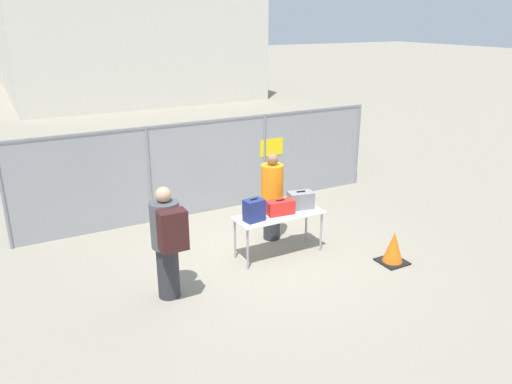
# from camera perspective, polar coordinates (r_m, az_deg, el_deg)

# --- Properties ---
(ground_plane) EXTENTS (120.00, 120.00, 0.00)m
(ground_plane) POSITION_cam_1_polar(r_m,az_deg,el_deg) (9.29, 0.99, -7.00)
(ground_plane) COLOR gray
(fence_section) EXTENTS (8.26, 0.07, 2.06)m
(fence_section) POSITION_cam_1_polar(r_m,az_deg,el_deg) (10.95, -5.22, 3.19)
(fence_section) COLOR gray
(fence_section) RESTS_ON ground_plane
(inspection_table) EXTENTS (1.65, 0.61, 0.78)m
(inspection_table) POSITION_cam_1_polar(r_m,az_deg,el_deg) (8.97, 2.64, -3.03)
(inspection_table) COLOR silver
(inspection_table) RESTS_ON ground_plane
(suitcase_navy) EXTENTS (0.36, 0.27, 0.41)m
(suitcase_navy) POSITION_cam_1_polar(r_m,az_deg,el_deg) (8.60, -0.22, -2.10)
(suitcase_navy) COLOR navy
(suitcase_navy) RESTS_ON inspection_table
(suitcase_red) EXTENTS (0.52, 0.28, 0.28)m
(suitcase_red) POSITION_cam_1_polar(r_m,az_deg,el_deg) (8.92, 2.79, -1.77)
(suitcase_red) COLOR red
(suitcase_red) RESTS_ON inspection_table
(suitcase_grey) EXTENTS (0.50, 0.36, 0.34)m
(suitcase_grey) POSITION_cam_1_polar(r_m,az_deg,el_deg) (9.21, 5.13, -0.93)
(suitcase_grey) COLOR slate
(suitcase_grey) RESTS_ON inspection_table
(traveler_hooded) EXTENTS (0.45, 0.69, 1.80)m
(traveler_hooded) POSITION_cam_1_polar(r_m,az_deg,el_deg) (7.59, -10.09, -5.37)
(traveler_hooded) COLOR #2D2D33
(traveler_hooded) RESTS_ON ground_plane
(security_worker_near) EXTENTS (0.43, 0.43, 1.73)m
(security_worker_near) POSITION_cam_1_polar(r_m,az_deg,el_deg) (9.56, 1.85, -0.41)
(security_worker_near) COLOR #2D2D33
(security_worker_near) RESTS_ON ground_plane
(utility_trailer) EXTENTS (4.16, 1.97, 0.74)m
(utility_trailer) POSITION_cam_1_polar(r_m,az_deg,el_deg) (13.39, -5.87, 3.28)
(utility_trailer) COLOR white
(utility_trailer) RESTS_ON ground_plane
(distant_hangar) EXTENTS (11.92, 13.79, 6.63)m
(distant_hangar) POSITION_cam_1_polar(r_m,az_deg,el_deg) (30.58, -15.70, 17.26)
(distant_hangar) COLOR beige
(distant_hangar) RESTS_ON ground_plane
(traffic_cone) EXTENTS (0.47, 0.47, 0.59)m
(traffic_cone) POSITION_cam_1_polar(r_m,az_deg,el_deg) (9.17, 15.43, -6.24)
(traffic_cone) COLOR black
(traffic_cone) RESTS_ON ground_plane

